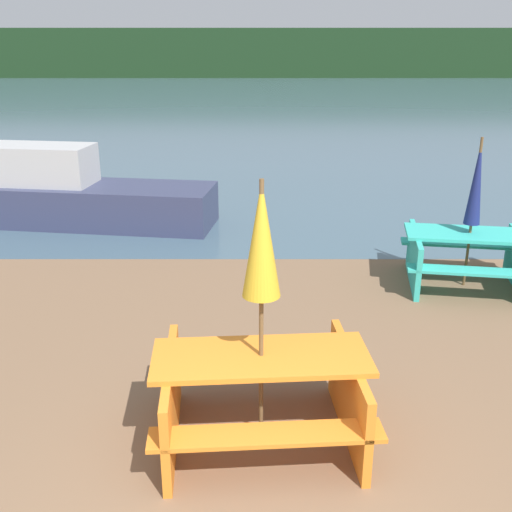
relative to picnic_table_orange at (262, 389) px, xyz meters
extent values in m
cube|color=#425B6B|center=(-0.07, 29.37, -0.47)|extent=(60.00, 50.00, 0.00)
cube|color=#193319|center=(-0.07, 49.37, 1.53)|extent=(80.00, 1.60, 4.00)
cube|color=orange|center=(0.00, 0.00, 0.30)|extent=(1.82, 0.82, 0.04)
cube|color=orange|center=(0.04, -0.55, -0.05)|extent=(1.79, 0.40, 0.04)
cube|color=orange|center=(-0.04, 0.55, -0.05)|extent=(1.79, 0.40, 0.04)
cube|color=orange|center=(-0.74, -0.05, -0.10)|extent=(0.17, 1.38, 0.75)
cube|color=orange|center=(0.74, 0.05, -0.10)|extent=(0.17, 1.38, 0.75)
cube|color=#33B7A8|center=(2.83, 3.35, 0.26)|extent=(1.76, 0.95, 0.04)
cube|color=#33B7A8|center=(2.74, 2.80, -0.06)|extent=(1.70, 0.54, 0.04)
cube|color=#33B7A8|center=(2.92, 3.89, -0.06)|extent=(1.70, 0.54, 0.04)
cube|color=#33B7A8|center=(2.14, 3.46, -0.12)|extent=(0.28, 1.37, 0.72)
cylinder|color=brown|center=(0.00, 0.00, 0.65)|extent=(0.04, 0.04, 2.25)
cone|color=gold|center=(0.00, 0.00, 1.31)|extent=(0.30, 0.30, 0.93)
cylinder|color=brown|center=(2.83, 3.35, 0.54)|extent=(0.04, 0.04, 2.03)
cone|color=navy|center=(2.83, 3.35, 0.98)|extent=(0.21, 0.21, 1.15)
cube|color=#333856|center=(-3.19, 6.28, -0.11)|extent=(4.88, 1.94, 0.72)
cube|color=#B2B2B2|center=(-4.03, 6.40, 0.60)|extent=(2.20, 1.18, 0.70)
camera|label=1|loc=(-0.04, -4.29, 2.74)|focal=42.00mm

